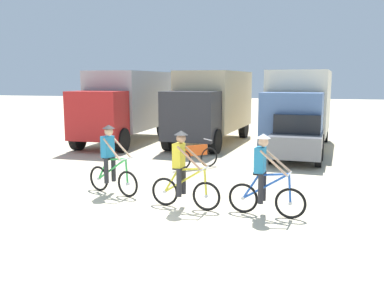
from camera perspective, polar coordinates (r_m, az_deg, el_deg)
name	(u,v)px	position (r m, az deg, el deg)	size (l,w,h in m)	color
ground_plane	(134,226)	(8.85, -7.81, -10.98)	(120.00, 120.00, 0.00)	beige
box_truck_grey_hauler	(126,103)	(20.30, -8.92, 5.53)	(2.49, 6.79, 3.35)	#9E9EA3
box_truck_tan_camper	(212,103)	(19.77, 2.68, 5.54)	(2.98, 6.94, 3.35)	#CCB78E
box_truck_cream_rv	(299,105)	(18.79, 14.31, 5.12)	(2.92, 6.92, 3.35)	beige
sedan_parked	(299,136)	(16.19, 14.23, 1.05)	(2.04, 4.31, 1.76)	slate
cyclist_orange_shirt	(111,162)	(11.17, -10.94, -2.40)	(1.65, 0.74, 1.82)	black
cyclist_cowboy_hat	(183,172)	(9.75, -1.25, -3.87)	(1.72, 0.53, 1.82)	black
cyclist_near_camera	(264,178)	(9.34, 9.75, -4.55)	(1.72, 0.53, 1.82)	black
bicycle_spare	(196,157)	(14.14, 0.52, -1.76)	(1.28, 1.26, 0.97)	black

